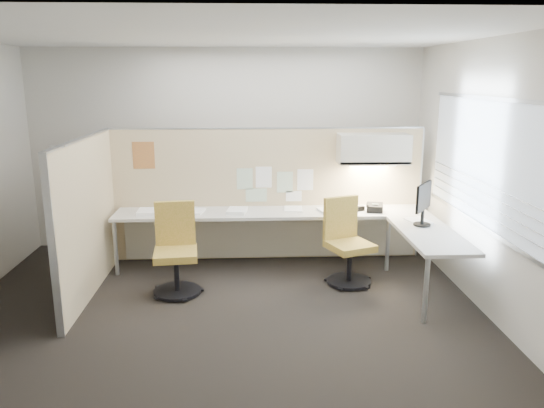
{
  "coord_description": "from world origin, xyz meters",
  "views": [
    {
      "loc": [
        0.3,
        -5.29,
        2.42
      ],
      "look_at": [
        0.57,
        0.8,
        0.94
      ],
      "focal_mm": 35.0,
      "sensor_mm": 36.0,
      "label": 1
    }
  ],
  "objects_px": {
    "desk": "(299,224)",
    "phone": "(374,208)",
    "chair_right": "(347,244)",
    "monitor": "(423,201)",
    "chair_left": "(176,252)"
  },
  "relations": [
    {
      "from": "desk",
      "to": "phone",
      "type": "height_order",
      "value": "phone"
    },
    {
      "from": "chair_right",
      "to": "phone",
      "type": "bearing_deg",
      "value": 27.5
    },
    {
      "from": "phone",
      "to": "chair_left",
      "type": "bearing_deg",
      "value": -149.85
    },
    {
      "from": "desk",
      "to": "chair_right",
      "type": "xyz_separation_m",
      "value": [
        0.53,
        -0.46,
        -0.13
      ]
    },
    {
      "from": "monitor",
      "to": "chair_right",
      "type": "bearing_deg",
      "value": 115.71
    },
    {
      "from": "monitor",
      "to": "chair_left",
      "type": "bearing_deg",
      "value": 126.47
    },
    {
      "from": "chair_left",
      "to": "phone",
      "type": "height_order",
      "value": "chair_left"
    },
    {
      "from": "phone",
      "to": "chair_right",
      "type": "bearing_deg",
      "value": -116.78
    },
    {
      "from": "desk",
      "to": "chair_right",
      "type": "bearing_deg",
      "value": -41.1
    },
    {
      "from": "chair_right",
      "to": "phone",
      "type": "distance_m",
      "value": 0.76
    },
    {
      "from": "desk",
      "to": "phone",
      "type": "xyz_separation_m",
      "value": [
        0.97,
        0.07,
        0.18
      ]
    },
    {
      "from": "chair_left",
      "to": "monitor",
      "type": "distance_m",
      "value": 2.89
    },
    {
      "from": "chair_left",
      "to": "phone",
      "type": "bearing_deg",
      "value": 10.85
    },
    {
      "from": "desk",
      "to": "monitor",
      "type": "distance_m",
      "value": 1.55
    },
    {
      "from": "monitor",
      "to": "phone",
      "type": "xyz_separation_m",
      "value": [
        -0.4,
        0.67,
        -0.24
      ]
    }
  ]
}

